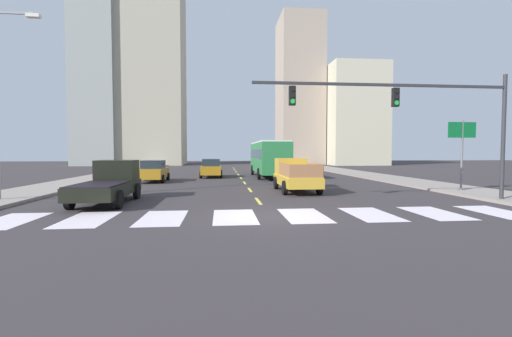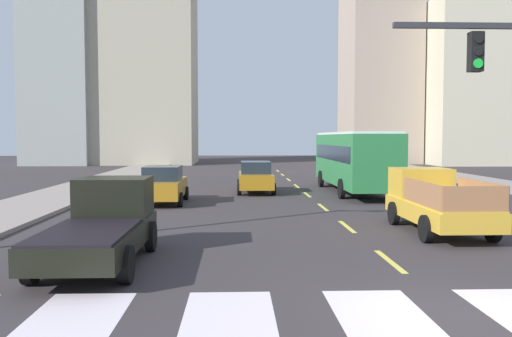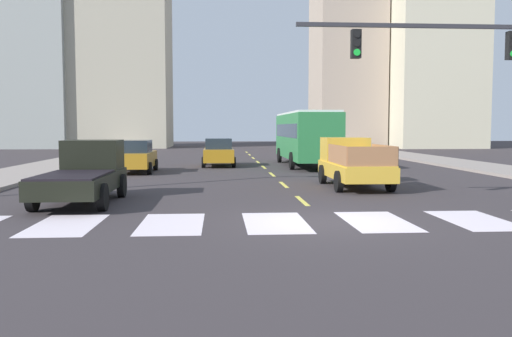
# 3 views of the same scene
# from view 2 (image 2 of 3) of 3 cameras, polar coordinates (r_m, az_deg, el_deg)

# --- Properties ---
(ground_plane) EXTENTS (160.00, 160.00, 0.00)m
(ground_plane) POSITION_cam_2_polar(r_m,az_deg,el_deg) (9.87, 21.07, -14.72)
(ground_plane) COLOR #373033
(sidewalk_left) EXTENTS (3.75, 110.00, 0.15)m
(sidewalk_left) POSITION_cam_2_polar(r_m,az_deg,el_deg) (28.24, -20.71, -2.85)
(sidewalk_left) COLOR gray
(sidewalk_left) RESTS_ON ground
(crosswalk_stripe_1) EXTENTS (1.56, 3.08, 0.01)m
(crosswalk_stripe_1) POSITION_cam_2_polar(r_m,az_deg,el_deg) (9.52, -19.34, -15.33)
(crosswalk_stripe_1) COLOR silver
(crosswalk_stripe_1) RESTS_ON ground
(crosswalk_stripe_2) EXTENTS (1.56, 3.08, 0.01)m
(crosswalk_stripe_2) POSITION_cam_2_polar(r_m,az_deg,el_deg) (9.13, -2.95, -15.98)
(crosswalk_stripe_2) COLOR silver
(crosswalk_stripe_2) RESTS_ON ground
(crosswalk_stripe_3) EXTENTS (1.56, 3.08, 0.01)m
(crosswalk_stripe_3) POSITION_cam_2_polar(r_m,az_deg,el_deg) (9.45, 13.57, -15.38)
(crosswalk_stripe_3) COLOR silver
(crosswalk_stripe_3) RESTS_ON ground
(lane_dash_0) EXTENTS (0.16, 2.40, 0.01)m
(lane_dash_0) POSITION_cam_2_polar(r_m,az_deg,el_deg) (13.50, 14.28, -9.68)
(lane_dash_0) COLOR #DFCD4D
(lane_dash_0) RESTS_ON ground
(lane_dash_1) EXTENTS (0.16, 2.40, 0.01)m
(lane_dash_1) POSITION_cam_2_polar(r_m,az_deg,el_deg) (18.26, 9.82, -6.21)
(lane_dash_1) COLOR #DFCD4D
(lane_dash_1) RESTS_ON ground
(lane_dash_2) EXTENTS (0.16, 2.40, 0.01)m
(lane_dash_2) POSITION_cam_2_polar(r_m,az_deg,el_deg) (23.12, 7.25, -4.17)
(lane_dash_2) COLOR #DFCD4D
(lane_dash_2) RESTS_ON ground
(lane_dash_3) EXTENTS (0.16, 2.40, 0.01)m
(lane_dash_3) POSITION_cam_2_polar(r_m,az_deg,el_deg) (28.03, 5.58, -2.84)
(lane_dash_3) COLOR #DFCD4D
(lane_dash_3) RESTS_ON ground
(lane_dash_4) EXTENTS (0.16, 2.40, 0.01)m
(lane_dash_4) POSITION_cam_2_polar(r_m,az_deg,el_deg) (32.96, 4.41, -1.90)
(lane_dash_4) COLOR #DFCD4D
(lane_dash_4) RESTS_ON ground
(lane_dash_5) EXTENTS (0.16, 2.40, 0.01)m
(lane_dash_5) POSITION_cam_2_polar(r_m,az_deg,el_deg) (37.92, 3.55, -1.21)
(lane_dash_5) COLOR #DFCD4D
(lane_dash_5) RESTS_ON ground
(lane_dash_6) EXTENTS (0.16, 2.40, 0.01)m
(lane_dash_6) POSITION_cam_2_polar(r_m,az_deg,el_deg) (42.88, 2.89, -0.67)
(lane_dash_6) COLOR #DFCD4D
(lane_dash_6) RESTS_ON ground
(lane_dash_7) EXTENTS (0.16, 2.40, 0.01)m
(lane_dash_7) POSITION_cam_2_polar(r_m,az_deg,el_deg) (47.85, 2.36, -0.25)
(lane_dash_7) COLOR #DFCD4D
(lane_dash_7) RESTS_ON ground
(pickup_stakebed) EXTENTS (2.18, 5.20, 1.96)m
(pickup_stakebed) POSITION_cam_2_polar(r_m,az_deg,el_deg) (18.15, 18.71, -3.42)
(pickup_stakebed) COLOR gold
(pickup_stakebed) RESTS_ON ground
(pickup_dark) EXTENTS (2.18, 5.20, 1.96)m
(pickup_dark) POSITION_cam_2_polar(r_m,az_deg,el_deg) (13.48, -16.19, -5.75)
(pickup_dark) COLOR black
(pickup_dark) RESTS_ON ground
(city_bus) EXTENTS (2.72, 10.80, 3.32)m
(city_bus) POSITION_cam_2_polar(r_m,az_deg,el_deg) (29.43, 10.51, 1.23)
(city_bus) COLOR #29783F
(city_bus) RESTS_ON ground
(sedan_near_left) EXTENTS (2.02, 4.40, 1.72)m
(sedan_near_left) POSITION_cam_2_polar(r_m,az_deg,el_deg) (28.90, -0.05, -0.93)
(sedan_near_left) COLOR #AA7417
(sedan_near_left) RESTS_ON ground
(sedan_far) EXTENTS (2.02, 4.40, 1.72)m
(sedan_far) POSITION_cam_2_polar(r_m,az_deg,el_deg) (24.61, -10.00, -1.73)
(sedan_far) COLOR #AA761C
(sedan_far) RESTS_ON ground
(block_mid_left) EXTENTS (7.26, 8.22, 32.78)m
(block_mid_left) POSITION_cam_2_polar(r_m,az_deg,el_deg) (64.73, -20.31, 15.08)
(block_mid_left) COLOR #949995
(block_mid_left) RESTS_ON ground
(block_mid_right) EXTENTS (7.97, 9.74, 28.13)m
(block_mid_right) POSITION_cam_2_polar(r_m,az_deg,el_deg) (66.69, 13.15, 12.81)
(block_mid_right) COLOR tan
(block_mid_right) RESTS_ON ground
(block_low_left) EXTENTS (9.99, 7.59, 18.16)m
(block_low_left) POSITION_cam_2_polar(r_m,az_deg,el_deg) (63.66, 22.58, 8.57)
(block_low_left) COLOR beige
(block_low_left) RESTS_ON ground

